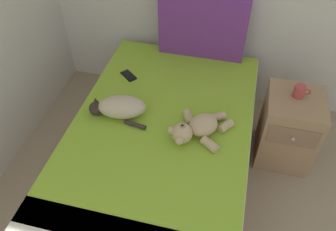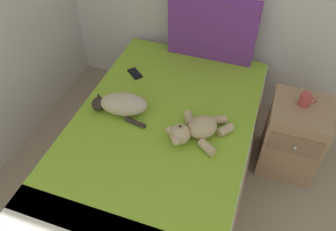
{
  "view_description": "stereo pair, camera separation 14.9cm",
  "coord_description": "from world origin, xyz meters",
  "px_view_note": "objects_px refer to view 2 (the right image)",
  "views": [
    {
      "loc": [
        1.68,
        1.59,
        2.27
      ],
      "look_at": [
        1.29,
        3.17,
        0.63
      ],
      "focal_mm": 36.15,
      "sensor_mm": 36.0,
      "label": 1
    },
    {
      "loc": [
        1.82,
        1.63,
        2.27
      ],
      "look_at": [
        1.29,
        3.17,
        0.63
      ],
      "focal_mm": 36.15,
      "sensor_mm": 36.0,
      "label": 2
    }
  ],
  "objects_px": {
    "cat": "(121,104)",
    "nightstand": "(293,137)",
    "patterned_cushion": "(212,28)",
    "cell_phone": "(135,73)",
    "teddy_bear": "(196,130)",
    "mug": "(305,100)",
    "bed": "(160,153)"
  },
  "relations": [
    {
      "from": "patterned_cushion",
      "to": "teddy_bear",
      "type": "height_order",
      "value": "patterned_cushion"
    },
    {
      "from": "nightstand",
      "to": "patterned_cushion",
      "type": "bearing_deg",
      "value": 148.12
    },
    {
      "from": "teddy_bear",
      "to": "cell_phone",
      "type": "height_order",
      "value": "teddy_bear"
    },
    {
      "from": "patterned_cushion",
      "to": "cat",
      "type": "distance_m",
      "value": 1.01
    },
    {
      "from": "mug",
      "to": "bed",
      "type": "bearing_deg",
      "value": -152.05
    },
    {
      "from": "bed",
      "to": "cat",
      "type": "relative_size",
      "value": 4.71
    },
    {
      "from": "patterned_cushion",
      "to": "cell_phone",
      "type": "relative_size",
      "value": 4.55
    },
    {
      "from": "bed",
      "to": "patterned_cushion",
      "type": "relative_size",
      "value": 2.85
    },
    {
      "from": "patterned_cushion",
      "to": "nightstand",
      "type": "xyz_separation_m",
      "value": [
        0.81,
        -0.5,
        -0.51
      ]
    },
    {
      "from": "cat",
      "to": "teddy_bear",
      "type": "relative_size",
      "value": 1.03
    },
    {
      "from": "cat",
      "to": "bed",
      "type": "bearing_deg",
      "value": -11.46
    },
    {
      "from": "cat",
      "to": "nightstand",
      "type": "bearing_deg",
      "value": 17.41
    },
    {
      "from": "cell_phone",
      "to": "nightstand",
      "type": "xyz_separation_m",
      "value": [
        1.32,
        -0.05,
        -0.24
      ]
    },
    {
      "from": "teddy_bear",
      "to": "nightstand",
      "type": "xyz_separation_m",
      "value": [
        0.67,
        0.45,
        -0.3
      ]
    },
    {
      "from": "cell_phone",
      "to": "nightstand",
      "type": "height_order",
      "value": "nightstand"
    },
    {
      "from": "teddy_bear",
      "to": "nightstand",
      "type": "bearing_deg",
      "value": 33.74
    },
    {
      "from": "patterned_cushion",
      "to": "mug",
      "type": "bearing_deg",
      "value": -30.1
    },
    {
      "from": "patterned_cushion",
      "to": "nightstand",
      "type": "bearing_deg",
      "value": -31.88
    },
    {
      "from": "mug",
      "to": "teddy_bear",
      "type": "bearing_deg",
      "value": -143.89
    },
    {
      "from": "nightstand",
      "to": "mug",
      "type": "xyz_separation_m",
      "value": [
        -0.01,
        0.04,
        0.35
      ]
    },
    {
      "from": "bed",
      "to": "teddy_bear",
      "type": "distance_m",
      "value": 0.43
    },
    {
      "from": "cat",
      "to": "nightstand",
      "type": "relative_size",
      "value": 0.71
    },
    {
      "from": "teddy_bear",
      "to": "mug",
      "type": "height_order",
      "value": "mug"
    },
    {
      "from": "bed",
      "to": "teddy_bear",
      "type": "height_order",
      "value": "teddy_bear"
    },
    {
      "from": "cat",
      "to": "nightstand",
      "type": "xyz_separation_m",
      "value": [
        1.24,
        0.39,
        -0.31
      ]
    },
    {
      "from": "patterned_cushion",
      "to": "cat",
      "type": "bearing_deg",
      "value": -115.86
    },
    {
      "from": "bed",
      "to": "mug",
      "type": "xyz_separation_m",
      "value": [
        0.92,
        0.49,
        0.39
      ]
    },
    {
      "from": "cat",
      "to": "mug",
      "type": "bearing_deg",
      "value": 19.04
    },
    {
      "from": "cat",
      "to": "mug",
      "type": "xyz_separation_m",
      "value": [
        1.23,
        0.42,
        0.04
      ]
    },
    {
      "from": "patterned_cushion",
      "to": "cell_phone",
      "type": "bearing_deg",
      "value": -138.71
    },
    {
      "from": "patterned_cushion",
      "to": "nightstand",
      "type": "distance_m",
      "value": 1.07
    },
    {
      "from": "teddy_bear",
      "to": "cat",
      "type": "bearing_deg",
      "value": 174.17
    }
  ]
}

